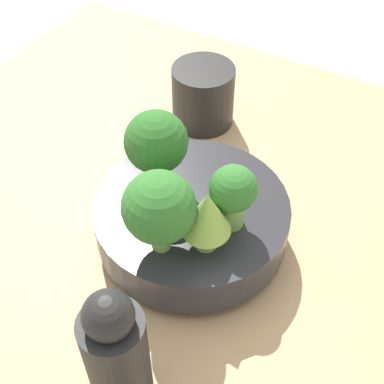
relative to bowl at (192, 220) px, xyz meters
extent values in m
plane|color=#ADA89E|center=(0.02, 0.01, -0.07)|extent=(6.00, 6.00, 0.00)
cube|color=tan|center=(0.02, 0.01, -0.05)|extent=(0.94, 0.79, 0.03)
cylinder|color=#28282D|center=(0.00, 0.00, -0.03)|extent=(0.10, 0.10, 0.01)
cylinder|color=#28282D|center=(0.00, 0.00, 0.00)|extent=(0.21, 0.21, 0.05)
cylinder|color=#7AB256|center=(0.00, -0.06, 0.04)|extent=(0.02, 0.02, 0.03)
sphere|color=#2D6B28|center=(0.00, -0.06, 0.08)|extent=(0.07, 0.07, 0.07)
cylinder|color=#7AB256|center=(0.04, -0.04, 0.04)|extent=(0.02, 0.02, 0.02)
cone|color=#84AD47|center=(0.04, -0.04, 0.07)|extent=(0.05, 0.05, 0.05)
cylinder|color=#6BA34C|center=(0.05, 0.00, 0.04)|extent=(0.03, 0.03, 0.03)
sphere|color=#2D6B28|center=(0.05, 0.00, 0.08)|extent=(0.05, 0.05, 0.05)
cylinder|color=#609347|center=(-0.05, 0.01, 0.04)|extent=(0.02, 0.02, 0.04)
sphere|color=#286023|center=(-0.05, 0.01, 0.08)|extent=(0.07, 0.07, 0.07)
cylinder|color=black|center=(-0.09, 0.20, 0.01)|extent=(0.09, 0.09, 0.09)
cylinder|color=black|center=(0.03, -0.19, 0.03)|extent=(0.05, 0.05, 0.13)
sphere|color=black|center=(0.03, -0.19, 0.10)|extent=(0.04, 0.04, 0.04)
camera|label=1|loc=(0.19, -0.33, 0.45)|focal=50.00mm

